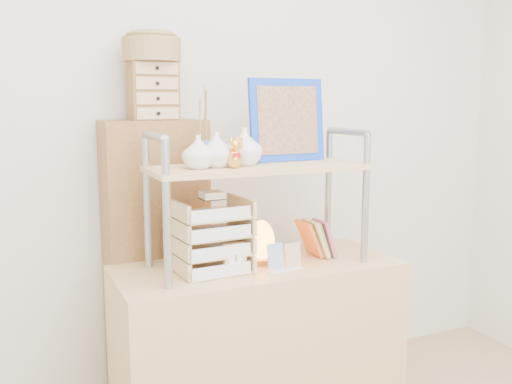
{
  "coord_description": "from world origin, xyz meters",
  "views": [
    {
      "loc": [
        -0.96,
        -0.92,
        1.43
      ],
      "look_at": [
        -0.01,
        1.2,
        1.06
      ],
      "focal_mm": 40.0,
      "sensor_mm": 36.0,
      "label": 1
    }
  ],
  "objects_px": {
    "letter_tray": "(212,240)",
    "salt_lamp": "(261,241)",
    "cabinet": "(157,268)",
    "desk": "(258,348)"
  },
  "relations": [
    {
      "from": "desk",
      "to": "salt_lamp",
      "type": "distance_m",
      "value": 0.47
    },
    {
      "from": "salt_lamp",
      "to": "desk",
      "type": "bearing_deg",
      "value": -149.21
    },
    {
      "from": "desk",
      "to": "salt_lamp",
      "type": "bearing_deg",
      "value": 30.79
    },
    {
      "from": "cabinet",
      "to": "letter_tray",
      "type": "bearing_deg",
      "value": -71.46
    },
    {
      "from": "desk",
      "to": "cabinet",
      "type": "relative_size",
      "value": 0.89
    },
    {
      "from": "cabinet",
      "to": "letter_tray",
      "type": "distance_m",
      "value": 0.46
    },
    {
      "from": "desk",
      "to": "salt_lamp",
      "type": "height_order",
      "value": "salt_lamp"
    },
    {
      "from": "letter_tray",
      "to": "salt_lamp",
      "type": "distance_m",
      "value": 0.24
    },
    {
      "from": "cabinet",
      "to": "salt_lamp",
      "type": "height_order",
      "value": "cabinet"
    },
    {
      "from": "desk",
      "to": "cabinet",
      "type": "xyz_separation_m",
      "value": [
        -0.34,
        0.37,
        0.3
      ]
    }
  ]
}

